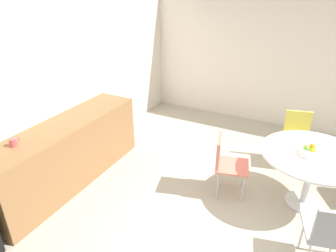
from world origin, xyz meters
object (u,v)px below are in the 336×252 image
Objects in this scene: round_table at (312,162)px; mug_white at (13,142)px; chair_gray at (331,232)px; chair_yellow at (297,132)px; chair_coral at (225,160)px; fruit_bowl at (310,151)px.

mug_white reaches higher than round_table.
chair_gray is (-1.01, -0.24, -0.11)m from round_table.
chair_yellow is at bearing 14.25° from round_table.
chair_gray is at bearing -121.00° from chair_coral.
chair_coral is at bearing 104.39° from round_table.
round_table is 1.04m from chair_gray.
mug_white reaches higher than chair_gray.
chair_yellow is 1.00× the size of chair_coral.
chair_coral is at bearing 59.00° from chair_gray.
mug_white is (-0.67, 3.35, 0.43)m from chair_gray.
round_table is 1.49× the size of chair_yellow.
chair_yellow is 1.11m from fruit_bowl.
mug_white reaches higher than fruit_bowl.
fruit_bowl is at bearing 17.43° from chair_gray.
chair_yellow is 6.43× the size of mug_white.
chair_coral is at bearing -55.97° from mug_white.
mug_white is (-1.42, 2.10, 0.43)m from chair_coral.
chair_gray is 3.07× the size of fruit_bowl.
mug_white is at bearing 117.97° from fruit_bowl.
fruit_bowl reaches higher than chair_yellow.
mug_white is at bearing 124.03° from chair_coral.
chair_coral is (-1.26, 0.75, 0.00)m from chair_yellow.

